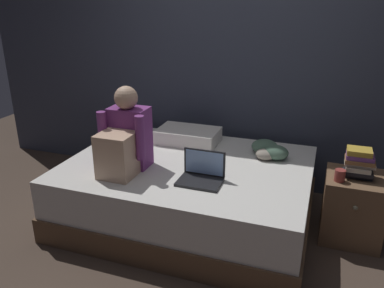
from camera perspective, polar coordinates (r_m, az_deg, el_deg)
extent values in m
plane|color=#47382D|center=(3.14, 1.08, -14.12)|extent=(8.00, 8.00, 0.00)
cube|color=#383D4C|center=(3.76, 7.22, 13.81)|extent=(5.60, 0.10, 2.70)
cube|color=brown|center=(3.38, -0.52, -9.27)|extent=(2.00, 1.50, 0.21)
cube|color=silver|center=(3.26, -0.54, -5.29)|extent=(1.96, 1.46, 0.31)
cube|color=brown|center=(3.31, 22.49, -8.60)|extent=(0.44, 0.44, 0.53)
sphere|color=gray|center=(3.06, 22.90, -8.65)|extent=(0.04, 0.04, 0.04)
cube|color=#75337A|center=(3.10, -9.06, 1.02)|extent=(0.30, 0.20, 0.48)
sphere|color=tan|center=(2.98, -9.68, 6.71)|extent=(0.18, 0.18, 0.18)
cube|color=tan|center=(2.95, -10.99, -1.63)|extent=(0.26, 0.24, 0.34)
cylinder|color=#75337A|center=(3.05, -13.01, 1.57)|extent=(0.07, 0.07, 0.34)
cylinder|color=#75337A|center=(2.89, -7.63, 0.90)|extent=(0.07, 0.07, 0.34)
cube|color=black|center=(2.85, 1.12, -5.62)|extent=(0.32, 0.22, 0.02)
cube|color=black|center=(2.90, 1.86, -2.72)|extent=(0.32, 0.01, 0.20)
cube|color=#8CB2EA|center=(2.89, 1.81, -2.78)|extent=(0.29, 0.00, 0.18)
cube|color=silver|center=(3.61, -0.57, 1.22)|extent=(0.56, 0.36, 0.13)
cube|color=black|center=(3.19, 23.09, -4.10)|extent=(0.21, 0.12, 0.04)
cube|color=black|center=(3.17, 23.33, -3.73)|extent=(0.19, 0.16, 0.03)
cube|color=beige|center=(3.15, 23.22, -3.22)|extent=(0.17, 0.16, 0.03)
cube|color=beige|center=(3.16, 23.45, -2.64)|extent=(0.22, 0.13, 0.03)
cube|color=brown|center=(3.14, 23.45, -2.22)|extent=(0.21, 0.16, 0.03)
cube|color=#703D84|center=(3.13, 23.48, -1.68)|extent=(0.19, 0.15, 0.03)
cube|color=gold|center=(3.13, 23.42, -1.02)|extent=(0.17, 0.14, 0.04)
cylinder|color=#933833|center=(3.06, 20.92, -4.34)|extent=(0.08, 0.08, 0.09)
ellipsoid|color=gray|center=(3.30, 10.73, -1.51)|extent=(0.16, 0.14, 0.09)
ellipsoid|color=#3D4C8E|center=(3.39, 11.17, -0.79)|extent=(0.18, 0.16, 0.10)
ellipsoid|color=#4C6B56|center=(3.41, 10.66, -0.39)|extent=(0.23, 0.19, 0.13)
ellipsoid|color=#4C6B56|center=(3.32, 12.19, -1.21)|extent=(0.21, 0.18, 0.12)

